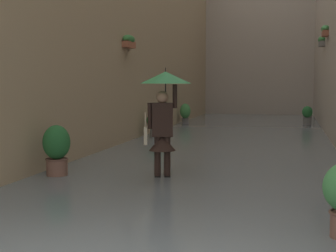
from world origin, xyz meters
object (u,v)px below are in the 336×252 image
(potted_plant_mid_right, at_px, (156,124))
(potted_plant_near_right, at_px, (57,150))
(potted_plant_far_right, at_px, (185,113))
(person_wading, at_px, (164,104))
(potted_plant_mid_left, at_px, (307,115))

(potted_plant_mid_right, height_order, potted_plant_near_right, potted_plant_near_right)
(potted_plant_near_right, xyz_separation_m, potted_plant_far_right, (0.13, -12.47, -0.04))
(person_wading, xyz_separation_m, potted_plant_mid_left, (-2.93, -12.59, -0.96))
(potted_plant_mid_left, distance_m, potted_plant_far_right, 5.06)
(potted_plant_mid_right, relative_size, potted_plant_far_right, 0.91)
(potted_plant_mid_right, distance_m, potted_plant_near_right, 7.07)
(potted_plant_near_right, height_order, potted_plant_mid_left, potted_plant_near_right)
(potted_plant_mid_right, distance_m, potted_plant_far_right, 5.41)
(potted_plant_mid_right, height_order, potted_plant_far_right, potted_plant_far_right)
(potted_plant_mid_right, distance_m, potted_plant_mid_left, 7.66)
(potted_plant_near_right, distance_m, potted_plant_far_right, 12.47)
(potted_plant_mid_right, bearing_deg, potted_plant_near_right, 89.89)
(potted_plant_mid_right, relative_size, potted_plant_mid_left, 0.99)
(person_wading, height_order, potted_plant_near_right, person_wading)
(potted_plant_near_right, relative_size, potted_plant_far_right, 1.10)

